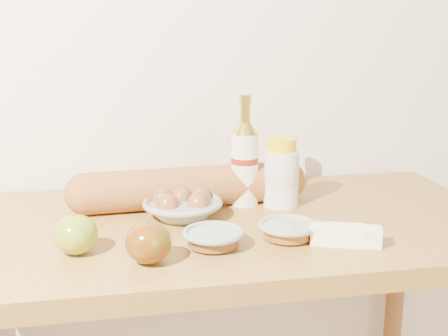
# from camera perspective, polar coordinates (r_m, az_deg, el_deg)

# --- Properties ---
(back_wall) EXTENTS (3.50, 0.02, 2.60)m
(back_wall) POSITION_cam_1_polar(r_m,az_deg,el_deg) (1.44, -2.79, 14.43)
(back_wall) COLOR beige
(back_wall) RESTS_ON ground
(table) EXTENTS (1.20, 0.60, 0.90)m
(table) POSITION_cam_1_polar(r_m,az_deg,el_deg) (1.22, -0.27, -10.79)
(table) COLOR #B08139
(table) RESTS_ON ground
(bourbon_bottle) EXTENTS (0.07, 0.07, 0.25)m
(bourbon_bottle) POSITION_cam_1_polar(r_m,az_deg,el_deg) (1.25, 2.11, 0.72)
(bourbon_bottle) COLOR beige
(bourbon_bottle) RESTS_ON table
(cream_bottle) EXTENTS (0.09, 0.09, 0.15)m
(cream_bottle) POSITION_cam_1_polar(r_m,az_deg,el_deg) (1.26, 5.85, -0.68)
(cream_bottle) COLOR silver
(cream_bottle) RESTS_ON table
(egg_bowl) EXTENTS (0.18, 0.18, 0.06)m
(egg_bowl) POSITION_cam_1_polar(r_m,az_deg,el_deg) (1.19, -4.23, -3.90)
(egg_bowl) COLOR gray
(egg_bowl) RESTS_ON table
(baguette) EXTENTS (0.55, 0.12, 0.09)m
(baguette) POSITION_cam_1_polar(r_m,az_deg,el_deg) (1.25, -3.47, -1.93)
(baguette) COLOR #A66732
(baguette) RESTS_ON table
(apple_yellowgreen) EXTENTS (0.08, 0.08, 0.07)m
(apple_yellowgreen) POSITION_cam_1_polar(r_m,az_deg,el_deg) (1.03, -14.82, -6.54)
(apple_yellowgreen) COLOR #A49320
(apple_yellowgreen) RESTS_ON table
(apple_redgreen_front) EXTENTS (0.10, 0.10, 0.07)m
(apple_redgreen_front) POSITION_cam_1_polar(r_m,az_deg,el_deg) (0.97, -7.68, -7.52)
(apple_redgreen_front) COLOR maroon
(apple_redgreen_front) RESTS_ON table
(sugar_bowl) EXTENTS (0.15, 0.15, 0.03)m
(sugar_bowl) POSITION_cam_1_polar(r_m,az_deg,el_deg) (1.03, -1.11, -7.11)
(sugar_bowl) COLOR gray
(sugar_bowl) RESTS_ON table
(syrup_bowl) EXTENTS (0.15, 0.15, 0.03)m
(syrup_bowl) POSITION_cam_1_polar(r_m,az_deg,el_deg) (1.08, 6.46, -6.29)
(syrup_bowl) COLOR gray
(syrup_bowl) RESTS_ON table
(butter_stick) EXTENTS (0.13, 0.08, 0.04)m
(butter_stick) POSITION_cam_1_polar(r_m,az_deg,el_deg) (1.07, 12.25, -6.70)
(butter_stick) COLOR #FFFBC5
(butter_stick) RESTS_ON table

